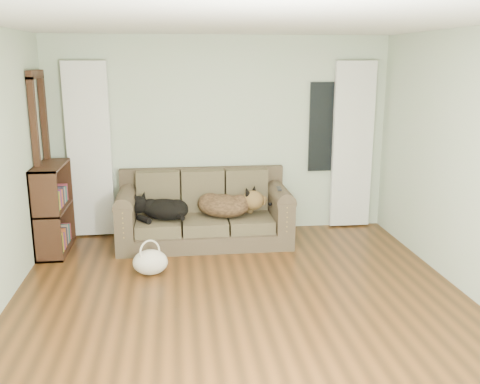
{
  "coord_description": "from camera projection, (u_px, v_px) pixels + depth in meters",
  "views": [
    {
      "loc": [
        -0.6,
        -4.56,
        2.28
      ],
      "look_at": [
        0.15,
        1.6,
        0.75
      ],
      "focal_mm": 40.0,
      "sensor_mm": 36.0,
      "label": 1
    }
  ],
  "objects": [
    {
      "name": "curtain_right",
      "position": [
        352.0,
        145.0,
        7.28
      ],
      "size": [
        0.55,
        0.08,
        2.25
      ],
      "primitive_type": "cube",
      "color": "white",
      "rests_on": "ground"
    },
    {
      "name": "wall_back",
      "position": [
        220.0,
        136.0,
        7.11
      ],
      "size": [
        4.5,
        0.04,
        2.6
      ],
      "primitive_type": "cube",
      "color": "#B5C0AC",
      "rests_on": "ground"
    },
    {
      "name": "window_pane",
      "position": [
        327.0,
        127.0,
        7.23
      ],
      "size": [
        0.5,
        0.03,
        1.2
      ],
      "primitive_type": "cube",
      "color": "black",
      "rests_on": "wall_back"
    },
    {
      "name": "bookshelf",
      "position": [
        53.0,
        211.0,
        6.47
      ],
      "size": [
        0.4,
        0.89,
        1.08
      ],
      "primitive_type": "cube",
      "rotation": [
        0.0,
        0.0,
        0.09
      ],
      "color": "black",
      "rests_on": "floor"
    },
    {
      "name": "sofa",
      "position": [
        204.0,
        209.0,
        6.78
      ],
      "size": [
        2.16,
        0.93,
        0.88
      ],
      "primitive_type": "cube",
      "color": "#4C3D2F",
      "rests_on": "floor"
    },
    {
      "name": "tote_bag",
      "position": [
        150.0,
        260.0,
        5.82
      ],
      "size": [
        0.45,
        0.4,
        0.28
      ],
      "primitive_type": "ellipsoid",
      "rotation": [
        0.0,
        0.0,
        0.3
      ],
      "color": "beige",
      "rests_on": "floor"
    },
    {
      "name": "ceiling",
      "position": [
        245.0,
        20.0,
        4.39
      ],
      "size": [
        5.0,
        5.0,
        0.0
      ],
      "primitive_type": "plane",
      "color": "white",
      "rests_on": "ground"
    },
    {
      "name": "dog_shepherd",
      "position": [
        227.0,
        205.0,
        6.77
      ],
      "size": [
        0.86,
        0.77,
        0.31
      ],
      "primitive_type": "ellipsoid",
      "rotation": [
        0.0,
        0.0,
        2.65
      ],
      "color": "black",
      "rests_on": "sofa"
    },
    {
      "name": "dog_black_lab",
      "position": [
        162.0,
        209.0,
        6.65
      ],
      "size": [
        0.74,
        0.67,
        0.26
      ],
      "primitive_type": "ellipsoid",
      "rotation": [
        0.0,
        0.0,
        -0.5
      ],
      "color": "black",
      "rests_on": "sofa"
    },
    {
      "name": "door_casing",
      "position": [
        43.0,
        165.0,
        6.47
      ],
      "size": [
        0.07,
        0.6,
        2.1
      ],
      "primitive_type": "cube",
      "color": "black",
      "rests_on": "ground"
    },
    {
      "name": "curtain_left",
      "position": [
        89.0,
        151.0,
        6.87
      ],
      "size": [
        0.55,
        0.08,
        2.25
      ],
      "primitive_type": "cube",
      "color": "white",
      "rests_on": "ground"
    },
    {
      "name": "floor",
      "position": [
        244.0,
        310.0,
        5.01
      ],
      "size": [
        5.0,
        5.0,
        0.0
      ],
      "primitive_type": "plane",
      "color": "#3D2511",
      "rests_on": "ground"
    },
    {
      "name": "tv_remote",
      "position": [
        279.0,
        188.0,
        6.64
      ],
      "size": [
        0.07,
        0.19,
        0.02
      ],
      "primitive_type": "cube",
      "rotation": [
        0.0,
        0.0,
        -0.09
      ],
      "color": "black",
      "rests_on": "sofa"
    }
  ]
}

